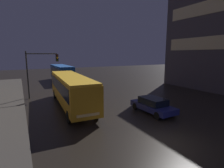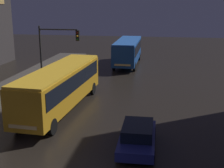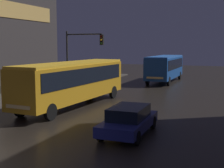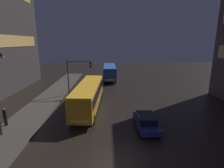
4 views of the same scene
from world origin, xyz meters
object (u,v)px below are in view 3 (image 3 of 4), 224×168
car_taxi (129,120)px  traffic_light_main (80,51)px  bus_near (73,79)px  bus_far (165,66)px

car_taxi → traffic_light_main: bearing=-53.4°
bus_near → car_taxi: (6.00, -5.33, -1.22)m
bus_near → car_taxi: bearing=141.6°
traffic_light_main → bus_near: bearing=-67.1°
bus_near → traffic_light_main: bearing=-63.9°
bus_near → car_taxi: bus_near is taller
car_taxi → traffic_light_main: traffic_light_main is taller
bus_near → car_taxi: 8.12m
bus_far → car_taxi: bus_far is taller
car_taxi → traffic_light_main: size_ratio=0.79×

